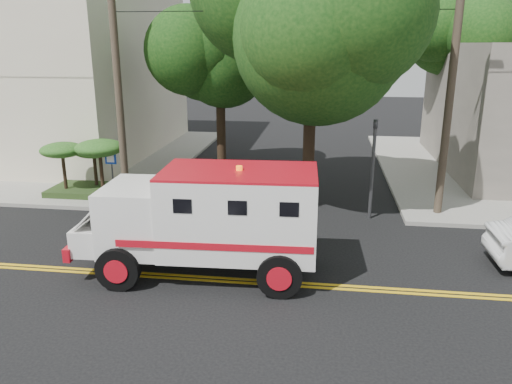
# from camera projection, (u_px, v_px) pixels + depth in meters

# --- Properties ---
(ground) EXTENTS (100.00, 100.00, 0.00)m
(ground) POSITION_uv_depth(u_px,v_px,m) (241.00, 281.00, 13.37)
(ground) COLOR black
(ground) RESTS_ON ground
(sidewalk_nw) EXTENTS (17.00, 17.00, 0.15)m
(sidewalk_nw) POSITION_uv_depth(u_px,v_px,m) (44.00, 156.00, 27.94)
(sidewalk_nw) COLOR gray
(sidewalk_nw) RESTS_ON ground
(building_left) EXTENTS (16.00, 14.00, 10.00)m
(building_left) POSITION_uv_depth(u_px,v_px,m) (14.00, 61.00, 28.18)
(building_left) COLOR beige
(building_left) RESTS_ON sidewalk_nw
(utility_pole_left) EXTENTS (0.28, 0.28, 9.00)m
(utility_pole_left) POSITION_uv_depth(u_px,v_px,m) (118.00, 89.00, 18.52)
(utility_pole_left) COLOR #382D23
(utility_pole_left) RESTS_ON ground
(utility_pole_right) EXTENTS (0.28, 0.28, 9.00)m
(utility_pole_right) POSITION_uv_depth(u_px,v_px,m) (450.00, 92.00, 17.14)
(utility_pole_right) COLOR #382D23
(utility_pole_right) RESTS_ON ground
(tree_main) EXTENTS (6.08, 5.70, 9.85)m
(tree_main) POSITION_uv_depth(u_px,v_px,m) (326.00, 10.00, 16.95)
(tree_main) COLOR black
(tree_main) RESTS_ON ground
(tree_left) EXTENTS (4.48, 4.20, 7.70)m
(tree_left) POSITION_uv_depth(u_px,v_px,m) (225.00, 52.00, 23.27)
(tree_left) COLOR black
(tree_left) RESTS_ON ground
(tree_right) EXTENTS (4.80, 4.50, 8.20)m
(tree_right) POSITION_uv_depth(u_px,v_px,m) (462.00, 44.00, 25.43)
(tree_right) COLOR black
(tree_right) RESTS_ON ground
(traffic_signal) EXTENTS (0.15, 0.18, 3.60)m
(traffic_signal) POSITION_uv_depth(u_px,v_px,m) (373.00, 159.00, 17.55)
(traffic_signal) COLOR #3F3F42
(traffic_signal) RESTS_ON ground
(accessibility_sign) EXTENTS (0.45, 0.10, 2.02)m
(accessibility_sign) POSITION_uv_depth(u_px,v_px,m) (112.00, 169.00, 19.66)
(accessibility_sign) COLOR #3F3F42
(accessibility_sign) RESTS_ON ground
(palm_planter) EXTENTS (3.52, 2.63, 2.36)m
(palm_planter) POSITION_uv_depth(u_px,v_px,m) (87.00, 159.00, 20.17)
(palm_planter) COLOR #1E3314
(palm_planter) RESTS_ON sidewalk_nw
(armored_truck) EXTENTS (6.61, 2.87, 2.96)m
(armored_truck) POSITION_uv_depth(u_px,v_px,m) (208.00, 216.00, 13.37)
(armored_truck) COLOR silver
(armored_truck) RESTS_ON ground
(pedestrian_a) EXTENTS (0.78, 0.76, 1.81)m
(pedestrian_a) POSITION_uv_depth(u_px,v_px,m) (486.00, 174.00, 20.22)
(pedestrian_a) COLOR gray
(pedestrian_a) RESTS_ON sidewalk_ne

